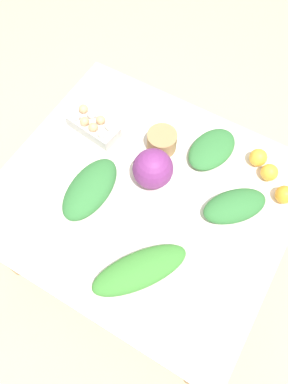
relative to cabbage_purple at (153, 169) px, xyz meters
name	(u,v)px	position (x,y,z in m)	size (l,w,h in m)	color
ground_plane	(144,248)	(0.01, -0.08, -0.79)	(8.00, 8.00, 0.00)	#C6B289
dining_table	(144,203)	(0.01, -0.08, -0.17)	(1.22, 1.09, 0.71)	silver
cabbage_purple	(153,169)	(0.00, 0.00, 0.00)	(0.17, 0.17, 0.17)	#7A2D75
egg_carton	(93,125)	(-0.37, 0.09, -0.04)	(0.26, 0.14, 0.09)	#B7B7B2
paper_bag	(162,141)	(-0.05, 0.17, -0.04)	(0.13, 0.13, 0.09)	#A87F51
greens_bunch_kale	(140,270)	(0.17, -0.38, -0.05)	(0.39, 0.14, 0.07)	#3D8433
greens_bunch_beet_tops	(235,206)	(0.37, 0.04, -0.05)	(0.27, 0.14, 0.08)	#337538
greens_bunch_scallion	(90,189)	(-0.19, -0.20, -0.04)	(0.32, 0.17, 0.09)	#337538
greens_bunch_chard	(212,149)	(0.16, 0.25, -0.06)	(0.26, 0.17, 0.06)	#337538
orange_0	(269,172)	(0.43, 0.27, -0.05)	(0.08, 0.08, 0.08)	#F9A833
orange_1	(284,195)	(0.52, 0.20, -0.05)	(0.08, 0.08, 0.08)	orange
orange_2	(258,158)	(0.36, 0.31, -0.05)	(0.08, 0.08, 0.08)	#F9A833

